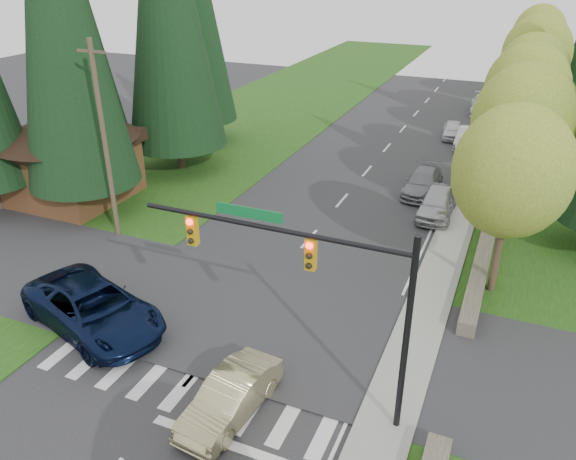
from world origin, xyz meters
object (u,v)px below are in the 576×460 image
Objects in this scene: sedan_champagne at (230,397)px; parked_car_e at (483,105)px; parked_car_d at (453,130)px; parked_car_a at (438,203)px; suv_navy at (93,308)px; parked_car_b at (423,182)px; parked_car_c at (468,138)px.

parked_car_e is at bearing 91.43° from sedan_champagne.
parked_car_a is at bearing -91.12° from parked_car_d.
sedan_champagne is 18.43m from parked_car_a.
sedan_champagne is at bearing -87.61° from suv_navy.
parked_car_a is 3.34m from parked_car_b.
parked_car_b is (2.07, 21.13, -0.01)m from sedan_champagne.
suv_navy is 1.38× the size of parked_car_b.
parked_car_a reaches higher than parked_car_c.
sedan_champagne is at bearing -95.19° from parked_car_c.
parked_car_d is (2.07, 33.65, -0.08)m from sedan_champagne.
parked_car_c is 1.16× the size of parked_car_d.
parked_car_a is 0.96× the size of parked_car_b.
sedan_champagne reaches higher than parked_car_c.
sedan_champagne is 42.74m from parked_car_e.
suv_navy is at bearing -116.16° from parked_car_b.
parked_car_b is at bearing 114.10° from parked_car_a.
sedan_champagne is 0.65× the size of suv_navy.
parked_car_e is (0.02, 10.89, 0.05)m from parked_car_c.
parked_car_c is at bearing 82.35° from parked_car_b.
parked_car_a is at bearing -88.89° from parked_car_c.
sedan_champagne is at bearing -95.83° from parked_car_b.
parked_car_b is at bearing 90.49° from sedan_champagne.
parked_car_e reaches higher than parked_car_d.
parked_car_c is (-0.02, 13.61, -0.08)m from parked_car_a.
suv_navy is 21.22m from parked_car_b.
parked_car_e is (1.40, 8.95, 0.13)m from parked_car_d.
sedan_champagne is at bearing -101.58° from parked_car_a.
suv_navy is 1.44× the size of parked_car_a.
parked_car_e reaches higher than parked_car_c.
suv_navy is 1.78× the size of parked_car_d.
parked_car_e is (0.00, 24.50, -0.02)m from parked_car_a.
parked_car_d is 9.06m from parked_car_e.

